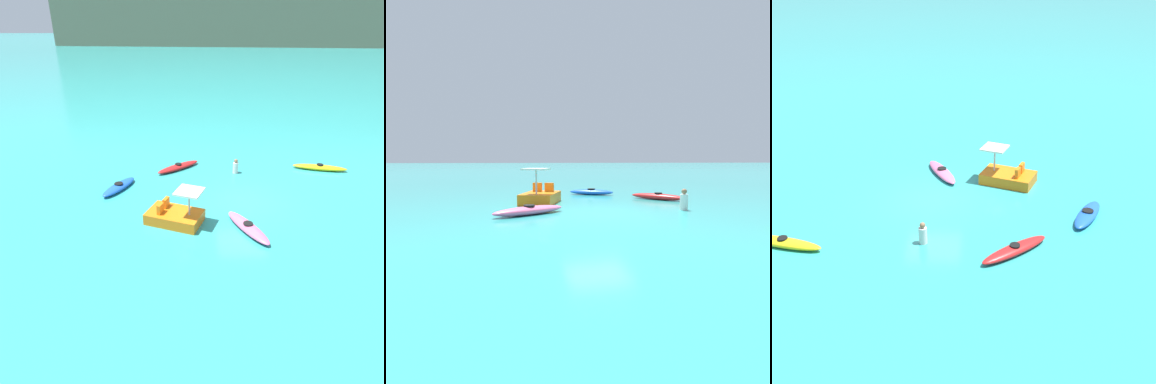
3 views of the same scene
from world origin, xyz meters
The scene contains 6 objects.
ground_plane centered at (0.00, 0.00, 0.00)m, with size 600.00×600.00×0.00m, color teal.
kayak_blue centered at (-6.51, 1.49, 0.16)m, with size 1.81×2.66×0.37m.
kayak_pink centered at (-0.23, -2.63, 0.16)m, with size 1.87×2.94×0.37m.
kayak_red centered at (-3.38, 4.25, 0.16)m, with size 2.73×2.39×0.37m.
pedal_boat_orange centered at (-3.38, -1.88, 0.34)m, with size 2.78×2.27×1.68m.
person_near_shore centered at (0.02, 3.65, 0.39)m, with size 0.38×0.38×0.88m.
Camera 2 is at (11.63, -3.45, 2.01)m, focal length 29.64 mm.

